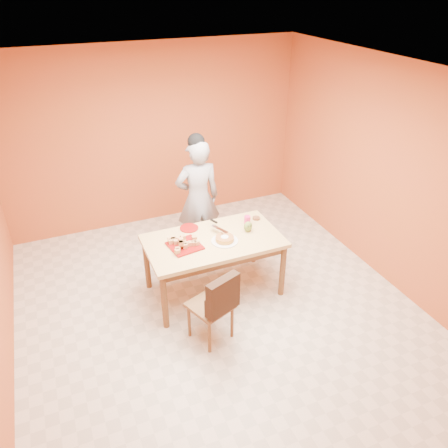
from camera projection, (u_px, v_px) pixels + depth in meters
name	position (u px, v px, depth m)	size (l,w,h in m)	color
floor	(219.00, 311.00, 5.19)	(5.00, 5.00, 0.00)	#BBB5A0
ceiling	(217.00, 76.00, 3.83)	(5.00, 5.00, 0.00)	silver
wall_back	(155.00, 137.00, 6.50)	(4.50, 4.50, 0.00)	#B24D29
wall_right	(390.00, 177.00, 5.26)	(5.00, 5.00, 0.00)	#B24D29
dining_table	(214.00, 246.00, 5.19)	(1.60, 0.90, 0.76)	tan
dining_chair	(211.00, 305.00, 4.59)	(0.54, 0.60, 0.89)	brown
pastry_pile	(185.00, 241.00, 4.97)	(0.31, 0.31, 0.10)	tan
person	(198.00, 199.00, 5.90)	(0.61, 0.40, 1.67)	gray
pastry_platter	(185.00, 246.00, 5.00)	(0.35, 0.35, 0.02)	maroon
red_dinner_plate	(189.00, 228.00, 5.35)	(0.23, 0.23, 0.01)	maroon
white_cake_plate	(225.00, 241.00, 5.10)	(0.31, 0.31, 0.01)	silver
sponge_cake	(225.00, 239.00, 5.08)	(0.22, 0.22, 0.05)	gold
cake_server	(220.00, 229.00, 5.21)	(0.05, 0.26, 0.01)	white
egg_ornament	(248.00, 227.00, 5.26)	(0.11, 0.09, 0.13)	olive
magenta_glass	(247.00, 220.00, 5.42)	(0.08, 0.08, 0.11)	#CE1E61
checker_tin	(256.00, 218.00, 5.55)	(0.09, 0.09, 0.03)	#3B1F10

